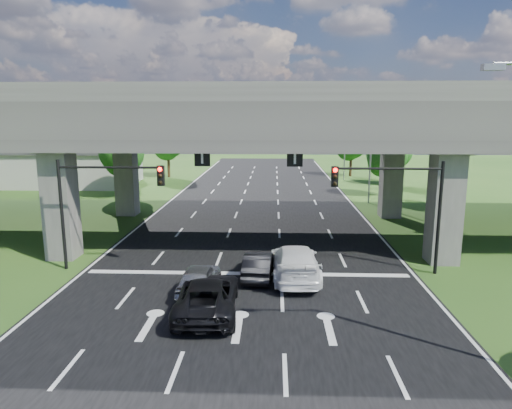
# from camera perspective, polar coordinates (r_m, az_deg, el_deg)

# --- Properties ---
(ground) EXTENTS (160.00, 160.00, 0.00)m
(ground) POSITION_cam_1_polar(r_m,az_deg,el_deg) (21.23, -1.69, -11.87)
(ground) COLOR #274D18
(ground) RESTS_ON ground
(road) EXTENTS (18.00, 120.00, 0.03)m
(road) POSITION_cam_1_polar(r_m,az_deg,el_deg) (30.67, -0.40, -4.57)
(road) COLOR black
(road) RESTS_ON ground
(overpass) EXTENTS (80.00, 15.00, 10.00)m
(overpass) POSITION_cam_1_polar(r_m,az_deg,el_deg) (31.54, -0.25, 10.41)
(overpass) COLOR #393734
(overpass) RESTS_ON ground
(warehouse) EXTENTS (20.00, 10.00, 4.00)m
(warehouse) POSITION_cam_1_polar(r_m,az_deg,el_deg) (61.33, -24.33, 4.19)
(warehouse) COLOR #9E9E99
(warehouse) RESTS_ON ground
(signal_right) EXTENTS (5.76, 0.54, 6.00)m
(signal_right) POSITION_cam_1_polar(r_m,az_deg,el_deg) (24.66, 17.38, 1.01)
(signal_right) COLOR black
(signal_right) RESTS_ON ground
(signal_left) EXTENTS (5.76, 0.54, 6.00)m
(signal_left) POSITION_cam_1_polar(r_m,az_deg,el_deg) (25.53, -18.91, 1.24)
(signal_left) COLOR black
(signal_left) RESTS_ON ground
(streetlight_far) EXTENTS (3.38, 0.25, 10.00)m
(streetlight_far) POSITION_cam_1_polar(r_m,az_deg,el_deg) (44.44, 13.70, 7.61)
(streetlight_far) COLOR gray
(streetlight_far) RESTS_ON ground
(streetlight_beyond) EXTENTS (3.38, 0.25, 10.00)m
(streetlight_beyond) POSITION_cam_1_polar(r_m,az_deg,el_deg) (60.19, 10.72, 8.54)
(streetlight_beyond) COLOR gray
(streetlight_beyond) RESTS_ON ground
(tree_left_near) EXTENTS (4.50, 4.50, 7.80)m
(tree_left_near) POSITION_cam_1_polar(r_m,az_deg,el_deg) (48.15, -16.41, 6.49)
(tree_left_near) COLOR black
(tree_left_near) RESTS_ON ground
(tree_left_mid) EXTENTS (3.91, 3.90, 6.76)m
(tree_left_mid) POSITION_cam_1_polar(r_m,az_deg,el_deg) (56.72, -16.70, 6.44)
(tree_left_mid) COLOR black
(tree_left_mid) RESTS_ON ground
(tree_left_far) EXTENTS (4.80, 4.80, 8.32)m
(tree_left_far) POSITION_cam_1_polar(r_m,az_deg,el_deg) (63.24, -10.94, 8.01)
(tree_left_far) COLOR black
(tree_left_far) RESTS_ON ground
(tree_right_near) EXTENTS (4.20, 4.20, 7.28)m
(tree_right_near) POSITION_cam_1_polar(r_m,az_deg,el_deg) (49.07, 16.12, 6.20)
(tree_right_near) COLOR black
(tree_right_near) RESTS_ON ground
(tree_right_mid) EXTENTS (3.91, 3.90, 6.76)m
(tree_right_mid) POSITION_cam_1_polar(r_m,az_deg,el_deg) (57.56, 17.14, 6.47)
(tree_right_mid) COLOR black
(tree_right_mid) RESTS_ON ground
(tree_right_far) EXTENTS (4.50, 4.50, 7.80)m
(tree_right_far) POSITION_cam_1_polar(r_m,az_deg,el_deg) (64.49, 11.90, 7.74)
(tree_right_far) COLOR black
(tree_right_far) RESTS_ON ground
(car_silver) EXTENTS (1.83, 4.12, 1.38)m
(car_silver) POSITION_cam_1_polar(r_m,az_deg,el_deg) (21.99, -7.11, -9.13)
(car_silver) COLOR #9A9CA2
(car_silver) RESTS_ON road
(car_dark) EXTENTS (1.59, 4.07, 1.32)m
(car_dark) POSITION_cam_1_polar(r_m,az_deg,el_deg) (23.76, 0.29, -7.55)
(car_dark) COLOR black
(car_dark) RESTS_ON road
(car_white) EXTENTS (2.55, 5.88, 1.68)m
(car_white) POSITION_cam_1_polar(r_m,az_deg,el_deg) (23.72, 4.90, -7.16)
(car_white) COLOR white
(car_white) RESTS_ON road
(car_trailing) EXTENTS (2.79, 5.54, 1.50)m
(car_trailing) POSITION_cam_1_polar(r_m,az_deg,el_deg) (19.79, -6.09, -11.25)
(car_trailing) COLOR black
(car_trailing) RESTS_ON road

